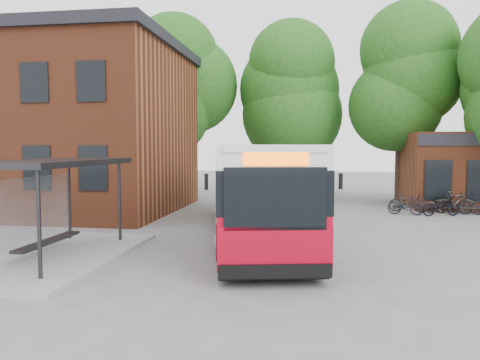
# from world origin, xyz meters

# --- Properties ---
(ground) EXTENTS (100.00, 100.00, 0.00)m
(ground) POSITION_xyz_m (0.00, 0.00, 0.00)
(ground) COLOR slate
(station_building) EXTENTS (18.40, 10.40, 8.50)m
(station_building) POSITION_xyz_m (-13.00, 9.00, 4.25)
(station_building) COLOR brown
(station_building) RESTS_ON ground
(bus_shelter) EXTENTS (3.60, 7.00, 2.90)m
(bus_shelter) POSITION_xyz_m (-4.50, -1.00, 1.45)
(bus_shelter) COLOR #252528
(bus_shelter) RESTS_ON ground
(bike_rail) EXTENTS (5.20, 0.10, 0.38)m
(bike_rail) POSITION_xyz_m (9.28, 10.00, 0.19)
(bike_rail) COLOR #252528
(bike_rail) RESTS_ON ground
(tree_0) EXTENTS (7.92, 7.92, 11.00)m
(tree_0) POSITION_xyz_m (-6.00, 16.00, 5.50)
(tree_0) COLOR #1B4C14
(tree_0) RESTS_ON ground
(tree_1) EXTENTS (7.92, 7.92, 10.40)m
(tree_1) POSITION_xyz_m (1.00, 17.00, 5.20)
(tree_1) COLOR #1B4C14
(tree_1) RESTS_ON ground
(tree_2) EXTENTS (7.92, 7.92, 11.00)m
(tree_2) POSITION_xyz_m (8.00, 16.00, 5.50)
(tree_2) COLOR #1B4C14
(tree_2) RESTS_ON ground
(city_bus) EXTENTS (5.27, 13.21, 3.28)m
(city_bus) POSITION_xyz_m (0.66, 3.28, 1.64)
(city_bus) COLOR #A00418
(city_bus) RESTS_ON ground
(bicycle_0) EXTENTS (1.98, 1.13, 0.99)m
(bicycle_0) POSITION_xyz_m (7.56, 10.68, 0.49)
(bicycle_0) COLOR black
(bicycle_0) RESTS_ON ground
(bicycle_1) EXTENTS (1.71, 0.89, 0.99)m
(bicycle_1) POSITION_xyz_m (7.23, 9.68, 0.50)
(bicycle_1) COLOR black
(bicycle_1) RESTS_ON ground
(bicycle_2) EXTENTS (2.00, 1.20, 0.99)m
(bicycle_2) POSITION_xyz_m (8.79, 9.53, 0.50)
(bicycle_2) COLOR black
(bicycle_2) RESTS_ON ground
(bicycle_3) EXTENTS (1.83, 0.61, 1.08)m
(bicycle_3) POSITION_xyz_m (9.74, 10.58, 0.54)
(bicycle_3) COLOR #383228
(bicycle_3) RESTS_ON ground
(bicycle_4) EXTENTS (1.76, 0.86, 0.89)m
(bicycle_4) POSITION_xyz_m (9.10, 10.52, 0.44)
(bicycle_4) COLOR black
(bicycle_4) RESTS_ON ground
(bicycle_5) EXTENTS (1.85, 1.05, 1.07)m
(bicycle_5) POSITION_xyz_m (9.54, 10.39, 0.54)
(bicycle_5) COLOR black
(bicycle_5) RESTS_ON ground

